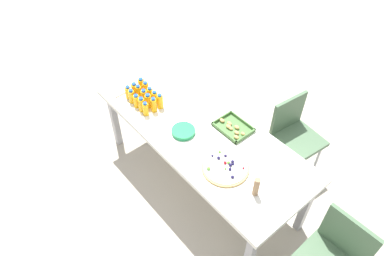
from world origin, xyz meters
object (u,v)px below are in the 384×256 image
juice_bottle_7 (144,97)px  snack_tray (233,128)px  juice_bottle_4 (146,109)px  juice_bottle_5 (135,89)px  juice_bottle_2 (137,101)px  juice_bottle_14 (160,101)px  juice_bottle_8 (148,101)px  juice_bottle_1 (132,96)px  juice_bottle_9 (154,105)px  plate_stack (183,131)px  chair_far_right (294,132)px  fruit_pizza (225,167)px  juice_bottle_3 (142,105)px  napkin_stack (119,90)px  juice_bottle_0 (128,92)px  juice_bottle_12 (150,94)px  cardboard_tube (256,187)px  juice_bottle_6 (139,92)px  juice_bottle_13 (155,98)px  juice_bottle_11 (146,89)px  chair_end (333,256)px  juice_bottle_10 (141,85)px

juice_bottle_7 → snack_tray: bearing=26.4°
juice_bottle_4 → juice_bottle_5: size_ratio=1.03×
juice_bottle_2 → juice_bottle_5: size_ratio=1.00×
juice_bottle_2 → juice_bottle_14: juice_bottle_14 is taller
juice_bottle_4 → juice_bottle_8: juice_bottle_8 is taller
juice_bottle_1 → juice_bottle_8: (0.15, 0.08, 0.00)m
juice_bottle_7 → juice_bottle_9: size_ratio=0.98×
juice_bottle_1 → plate_stack: bearing=10.5°
chair_far_right → juice_bottle_4: size_ratio=6.05×
juice_bottle_2 → juice_bottle_7: size_ratio=0.92×
fruit_pizza → juice_bottle_3: bearing=-173.1°
snack_tray → napkin_stack: 1.16m
juice_bottle_0 → juice_bottle_2: size_ratio=0.99×
juice_bottle_8 → juice_bottle_12: size_ratio=1.07×
juice_bottle_5 → cardboard_tube: (1.49, 0.05, 0.02)m
juice_bottle_7 → juice_bottle_12: (0.00, 0.07, -0.01)m
juice_bottle_6 → juice_bottle_13: 0.17m
juice_bottle_0 → juice_bottle_8: 0.23m
juice_bottle_3 → cardboard_tube: bearing=5.4°
juice_bottle_5 → juice_bottle_12: 0.17m
juice_bottle_7 → snack_tray: (0.77, 0.38, -0.06)m
juice_bottle_0 → juice_bottle_12: bearing=43.4°
juice_bottle_7 → juice_bottle_8: bearing=-5.1°
snack_tray → napkin_stack: snack_tray is taller
juice_bottle_3 → juice_bottle_11: 0.22m
chair_far_right → juice_bottle_4: bearing=-34.0°
chair_end → juice_bottle_7: 1.99m
juice_bottle_9 → juice_bottle_11: bearing=161.8°
juice_bottle_8 → juice_bottle_13: juice_bottle_8 is taller
chair_far_right → juice_bottle_10: (-1.17, -0.88, 0.29)m
juice_bottle_2 → juice_bottle_4: bearing=0.3°
juice_bottle_2 → fruit_pizza: (1.03, 0.12, -0.05)m
juice_bottle_9 → juice_bottle_10: (-0.30, 0.07, -0.00)m
chair_far_right → juice_bottle_5: (-1.17, -0.96, 0.29)m
juice_bottle_8 → juice_bottle_1: bearing=-152.1°
juice_bottle_3 → juice_bottle_10: juice_bottle_3 is taller
juice_bottle_8 → juice_bottle_13: size_ratio=1.07×
fruit_pizza → snack_tray: (-0.27, 0.34, 0.00)m
juice_bottle_12 → juice_bottle_14: size_ratio=0.90×
juice_bottle_2 → cardboard_tube: (1.34, 0.12, 0.02)m
cardboard_tube → snack_tray: bearing=149.2°
plate_stack → snack_tray: bearing=56.4°
juice_bottle_10 → cardboard_tube: bearing=-1.3°
juice_bottle_3 → juice_bottle_8: (-0.01, 0.07, -0.00)m
juice_bottle_3 → juice_bottle_8: size_ratio=1.03×
juice_bottle_3 → juice_bottle_5: 0.24m
juice_bottle_1 → juice_bottle_8: size_ratio=0.99×
snack_tray → juice_bottle_1: bearing=-151.1°
snack_tray → juice_bottle_5: bearing=-157.1°
juice_bottle_0 → napkin_stack: bearing=-172.1°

